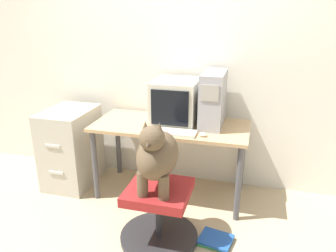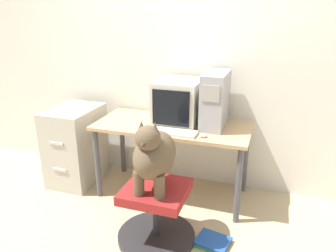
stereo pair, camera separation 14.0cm
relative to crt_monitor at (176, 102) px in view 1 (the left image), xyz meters
The scene contains 11 objects.
ground_plane 0.98m from the crt_monitor, 94.26° to the right, with size 12.00×12.00×0.00m, color tan.
wall_back 0.51m from the crt_monitor, 95.35° to the left, with size 8.00×0.05×2.60m.
desk 0.29m from the crt_monitor, 111.73° to the right, with size 1.38×0.63×0.70m.
crt_monitor is the anchor object (origin of this frame).
pc_tower 0.33m from the crt_monitor, ahead, with size 0.19×0.44×0.47m.
keyboard 0.35m from the crt_monitor, 82.34° to the right, with size 0.41×0.15×0.03m.
computer_mouse 0.46m from the crt_monitor, 43.99° to the right, with size 0.06×0.05×0.03m.
office_chair 1.01m from the crt_monitor, 85.51° to the right, with size 0.60×0.60×0.45m.
dog 0.79m from the crt_monitor, 85.67° to the right, with size 0.28×0.47×0.55m.
filing_cabinet 1.16m from the crt_monitor, behind, with size 0.42×0.59×0.77m.
book_stack_floor 1.21m from the crt_monitor, 54.75° to the right, with size 0.28×0.24×0.04m.
Camera 1 is at (0.70, -2.36, 1.68)m, focal length 35.00 mm.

